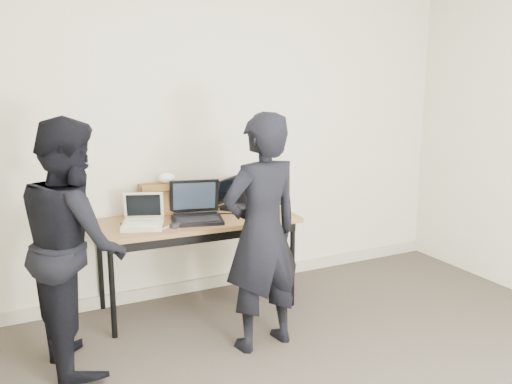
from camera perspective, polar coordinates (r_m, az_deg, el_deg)
room at (r=2.69m, az=13.52°, el=1.48°), size 4.60×4.60×2.80m
desk at (r=4.35m, az=-5.97°, el=-3.40°), size 1.53×0.73×0.72m
laptop_beige at (r=4.17m, az=-11.25°, el=-2.78°), size 0.37×0.36×0.23m
laptop_center at (r=4.29m, az=-6.02°, el=-1.92°), size 0.45×0.44×0.29m
laptop_right at (r=4.65m, az=-1.98°, el=-0.85°), size 0.45×0.45×0.24m
leather_satchel at (r=4.46m, az=-9.22°, el=-0.64°), size 0.37×0.20×0.25m
tissue at (r=4.44m, az=-8.93°, el=1.39°), size 0.13×0.10×0.08m
equipment_box at (r=4.73m, az=0.32°, el=-0.28°), size 0.29×0.25×0.16m
power_brick at (r=4.11m, az=-8.02°, el=-3.35°), size 0.08×0.06×0.03m
cables at (r=4.35m, az=-5.41°, el=-2.52°), size 1.15×0.43×0.01m
person_typist at (r=3.71m, az=0.60°, el=-4.14°), size 0.62×0.45×1.57m
person_observer at (r=3.68m, az=-17.81°, el=-4.95°), size 0.63×0.79×1.56m
baseboard at (r=4.92m, az=-4.38°, el=-8.95°), size 4.50×0.03×0.10m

